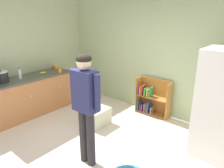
# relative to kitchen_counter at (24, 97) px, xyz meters

# --- Properties ---
(ground_plane) EXTENTS (12.00, 12.00, 0.00)m
(ground_plane) POSITION_rel_kitchen_counter_xyz_m (2.20, -0.18, -0.45)
(ground_plane) COLOR beige
(ground_plane) RESTS_ON ground
(back_wall) EXTENTS (5.20, 0.06, 2.70)m
(back_wall) POSITION_rel_kitchen_counter_xyz_m (2.20, 2.15, 0.90)
(back_wall) COLOR #A4B98B
(back_wall) RESTS_ON ground
(left_side_wall) EXTENTS (0.06, 2.99, 2.70)m
(left_side_wall) POSITION_rel_kitchen_counter_xyz_m (-0.43, 0.62, 0.90)
(left_side_wall) COLOR #A7B58B
(left_side_wall) RESTS_ON ground
(kitchen_counter) EXTENTS (0.65, 2.33, 0.90)m
(kitchen_counter) POSITION_rel_kitchen_counter_xyz_m (0.00, 0.00, 0.00)
(kitchen_counter) COLOR #B87445
(kitchen_counter) RESTS_ON ground
(refrigerator) EXTENTS (0.73, 0.68, 1.78)m
(refrigerator) POSITION_rel_kitchen_counter_xyz_m (3.79, 1.29, 0.44)
(refrigerator) COLOR white
(refrigerator) RESTS_ON ground
(bookshelf) EXTENTS (0.80, 0.28, 0.85)m
(bookshelf) POSITION_rel_kitchen_counter_xyz_m (2.20, 1.96, -0.08)
(bookshelf) COLOR #A56D31
(bookshelf) RESTS_ON ground
(standing_person) EXTENTS (0.57, 0.22, 1.75)m
(standing_person) POSITION_rel_kitchen_counter_xyz_m (2.30, -0.23, 0.60)
(standing_person) COLOR #2A282C
(standing_person) RESTS_ON ground
(pet_carrier) EXTENTS (0.42, 0.55, 0.36)m
(pet_carrier) POSITION_rel_kitchen_counter_xyz_m (1.56, 0.74, -0.27)
(pet_carrier) COLOR beige
(pet_carrier) RESTS_ON ground
(crock_pot) EXTENTS (0.28, 0.28, 0.26)m
(crock_pot) POSITION_rel_kitchen_counter_xyz_m (-0.06, -0.39, 0.57)
(crock_pot) COLOR black
(crock_pot) RESTS_ON kitchen_counter
(banana_bunch) EXTENTS (0.15, 0.16, 0.04)m
(banana_bunch) POSITION_rel_kitchen_counter_xyz_m (0.02, 0.55, 0.48)
(banana_bunch) COLOR yellow
(banana_bunch) RESTS_ON kitchen_counter
(clear_bottle) EXTENTS (0.07, 0.07, 0.25)m
(clear_bottle) POSITION_rel_kitchen_counter_xyz_m (-0.04, -0.00, 0.55)
(clear_bottle) COLOR silver
(clear_bottle) RESTS_ON kitchen_counter
(red_cup) EXTENTS (0.08, 0.08, 0.09)m
(red_cup) POSITION_rel_kitchen_counter_xyz_m (-0.12, 0.93, 0.50)
(red_cup) COLOR red
(red_cup) RESTS_ON kitchen_counter
(orange_cup) EXTENTS (0.08, 0.08, 0.09)m
(orange_cup) POSITION_rel_kitchen_counter_xyz_m (0.23, 0.87, 0.50)
(orange_cup) COLOR orange
(orange_cup) RESTS_ON kitchen_counter
(yellow_cup) EXTENTS (0.08, 0.08, 0.09)m
(yellow_cup) POSITION_rel_kitchen_counter_xyz_m (-0.18, 1.05, 0.50)
(yellow_cup) COLOR yellow
(yellow_cup) RESTS_ON kitchen_counter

